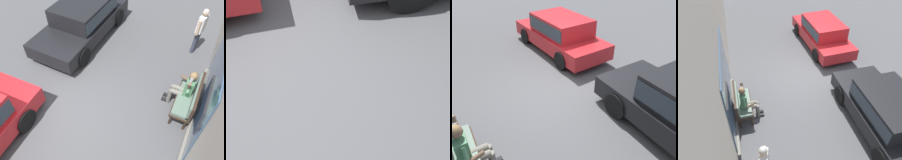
# 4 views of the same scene
# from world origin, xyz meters

# --- Properties ---
(ground_plane) EXTENTS (60.00, 60.00, 0.00)m
(ground_plane) POSITION_xyz_m (0.00, 0.00, 0.00)
(ground_plane) COLOR #4C4C4F
(bench) EXTENTS (1.41, 0.55, 1.03)m
(bench) POSITION_xyz_m (-1.57, 2.90, 0.60)
(bench) COLOR #332319
(bench) RESTS_ON ground_plane
(person_on_phone) EXTENTS (0.73, 0.74, 1.37)m
(person_on_phone) POSITION_xyz_m (-1.75, 2.67, 0.73)
(person_on_phone) COLOR #6B665B
(person_on_phone) RESTS_ON ground_plane
(parked_car_mid) EXTENTS (4.50, 1.97, 1.43)m
(parked_car_mid) POSITION_xyz_m (2.24, -1.59, 0.78)
(parked_car_mid) COLOR red
(parked_car_mid) RESTS_ON ground_plane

